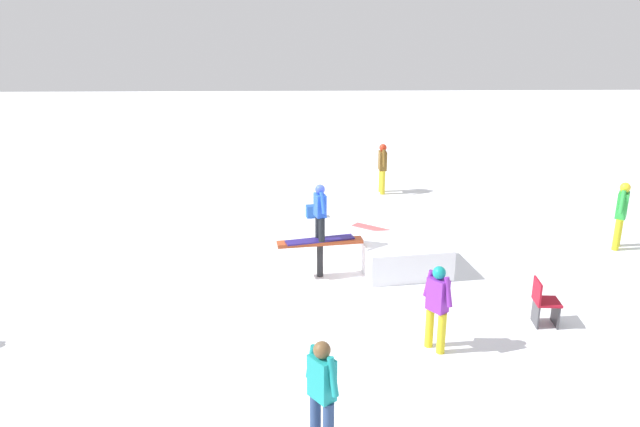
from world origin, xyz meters
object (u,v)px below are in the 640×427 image
(main_rider_on_rail, at_px, (320,214))
(bystander_green, at_px, (621,212))
(bystander_purple, at_px, (437,304))
(bystander_brown, at_px, (382,166))
(bystander_teal, at_px, (322,389))
(folding_chair, at_px, (544,304))
(loose_snowboard_coral, at_px, (379,230))
(rail_feature, at_px, (320,247))
(backpack_on_snow, at_px, (312,211))

(main_rider_on_rail, bearing_deg, bystander_green, 176.78)
(bystander_green, height_order, bystander_purple, bystander_green)
(bystander_green, distance_m, bystander_brown, 6.93)
(bystander_teal, distance_m, folding_chair, 5.24)
(loose_snowboard_coral, bearing_deg, rail_feature, -82.93)
(folding_chair, relative_size, backpack_on_snow, 2.59)
(bystander_teal, height_order, backpack_on_snow, bystander_teal)
(bystander_purple, relative_size, backpack_on_snow, 4.49)
(bystander_purple, bearing_deg, bystander_brown, 141.80)
(rail_feature, relative_size, main_rider_on_rail, 1.24)
(main_rider_on_rail, xyz_separation_m, loose_snowboard_coral, (-1.59, -2.84, -1.39))
(main_rider_on_rail, xyz_separation_m, bystander_brown, (-2.06, -6.18, -0.54))
(bystander_brown, xyz_separation_m, loose_snowboard_coral, (0.47, 3.35, -0.85))
(bystander_purple, xyz_separation_m, loose_snowboard_coral, (0.27, -5.88, -0.85))
(main_rider_on_rail, height_order, bystander_teal, main_rider_on_rail)
(bystander_green, distance_m, bystander_purple, 6.94)
(folding_chair, distance_m, backpack_on_snow, 7.40)
(bystander_green, relative_size, loose_snowboard_coral, 1.10)
(rail_feature, relative_size, bystander_purple, 1.21)
(loose_snowboard_coral, height_order, folding_chair, folding_chair)
(folding_chair, bearing_deg, bystander_purple, 114.37)
(main_rider_on_rail, bearing_deg, backpack_on_snow, -102.89)
(loose_snowboard_coral, bearing_deg, bystander_brown, 118.48)
(bystander_teal, relative_size, backpack_on_snow, 4.62)
(bystander_brown, xyz_separation_m, folding_chair, (-1.94, 8.41, -0.45))
(rail_feature, bearing_deg, folding_chair, 142.41)
(main_rider_on_rail, xyz_separation_m, folding_chair, (-4.00, 2.23, -0.99))
(folding_chair, bearing_deg, rail_feature, 64.36)
(bystander_teal, bearing_deg, bystander_green, 96.71)
(bystander_green, height_order, folding_chair, bystander_green)
(rail_feature, xyz_separation_m, bystander_teal, (0.11, 5.45, 0.21))
(folding_chair, height_order, backpack_on_snow, folding_chair)
(main_rider_on_rail, xyz_separation_m, bystander_green, (-7.14, -1.47, -0.49))
(main_rider_on_rail, xyz_separation_m, bystander_teal, (0.11, 5.45, -0.52))
(bystander_teal, bearing_deg, loose_snowboard_coral, 131.45)
(main_rider_on_rail, distance_m, loose_snowboard_coral, 3.54)
(bystander_green, distance_m, backpack_on_snow, 7.71)
(bystander_brown, relative_size, backpack_on_snow, 4.53)
(backpack_on_snow, bearing_deg, bystander_purple, 94.32)
(bystander_green, xyz_separation_m, bystander_purple, (5.28, 4.51, -0.05))
(main_rider_on_rail, relative_size, bystander_teal, 0.95)
(bystander_green, xyz_separation_m, bystander_teal, (7.25, 6.92, -0.03))
(main_rider_on_rail, relative_size, loose_snowboard_coral, 1.01)
(bystander_purple, relative_size, bystander_brown, 0.99)
(bystander_teal, bearing_deg, backpack_on_snow, 143.20)
(bystander_teal, bearing_deg, folding_chair, 91.18)
(main_rider_on_rail, distance_m, bystander_green, 7.31)
(bystander_purple, relative_size, bystander_teal, 0.97)
(rail_feature, xyz_separation_m, loose_snowboard_coral, (-1.59, -2.84, -0.66))
(rail_feature, bearing_deg, bystander_green, -176.86)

